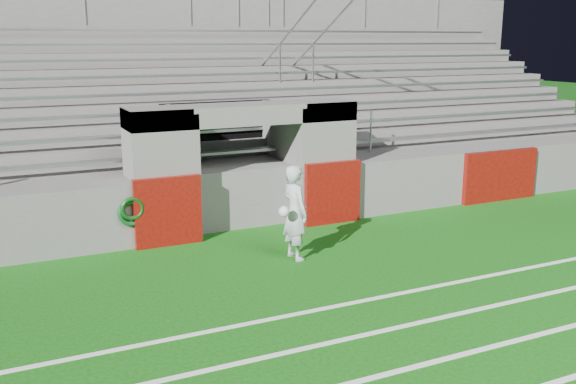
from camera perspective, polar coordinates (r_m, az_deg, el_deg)
ground at (r=10.69m, az=3.20°, el=-7.88°), size 90.00×90.00×0.00m
stadium_structure at (r=17.54m, az=-9.30°, el=5.40°), size 26.00×8.48×5.42m
goalkeeper_with_ball at (r=11.47m, az=0.62°, el=-1.82°), size 0.67×0.68×1.73m
hose_coil at (r=12.29m, az=-13.69°, el=-1.66°), size 0.53×0.14×0.58m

